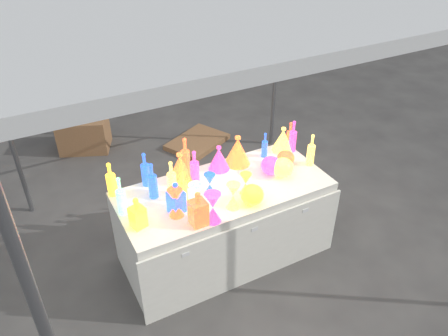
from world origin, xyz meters
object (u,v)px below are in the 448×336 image
bottle_0 (111,179)px  hourglass_0 (176,203)px  globe_0 (252,196)px  display_table (224,222)px  cardboard_box_closed (84,133)px  decanter_0 (137,212)px  lampshade_0 (180,168)px

bottle_0 → hourglass_0: bottle_0 is taller
globe_0 → hourglass_0: bearing=165.8°
globe_0 → display_table: bearing=109.5°
hourglass_0 → bottle_0: bearing=126.2°
cardboard_box_closed → decanter_0: 2.73m
display_table → decanter_0: (-0.79, -0.12, 0.51)m
bottle_0 → globe_0: size_ratio=1.64×
bottle_0 → hourglass_0: size_ratio=1.28×
lampshade_0 → bottle_0: bearing=172.7°
decanter_0 → hourglass_0: size_ratio=1.08×
bottle_0 → decanter_0: bearing=-83.0°
hourglass_0 → globe_0: size_ratio=1.28×
display_table → decanter_0: bearing=-171.6°
display_table → hourglass_0: hourglass_0 is taller
bottle_0 → decanter_0: 0.48m
display_table → globe_0: globe_0 is taller
bottle_0 → lampshade_0: (0.57, -0.09, -0.01)m
decanter_0 → lampshade_0: 0.64m
cardboard_box_closed → bottle_0: bearing=-71.3°
cardboard_box_closed → globe_0: bearing=-51.4°
bottle_0 → decanter_0: bottle_0 is taller
cardboard_box_closed → decanter_0: size_ratio=2.30×
decanter_0 → display_table: bearing=-7.4°
decanter_0 → cardboard_box_closed: bearing=71.8°
cardboard_box_closed → hourglass_0: bearing=-62.8°
cardboard_box_closed → globe_0: size_ratio=3.19×
bottle_0 → globe_0: bottle_0 is taller
display_table → decanter_0: 0.95m
globe_0 → decanter_0: bearing=169.6°
decanter_0 → lampshade_0: bearing=21.0°
hourglass_0 → lampshade_0: bearing=62.1°
cardboard_box_closed → globe_0: globe_0 is taller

